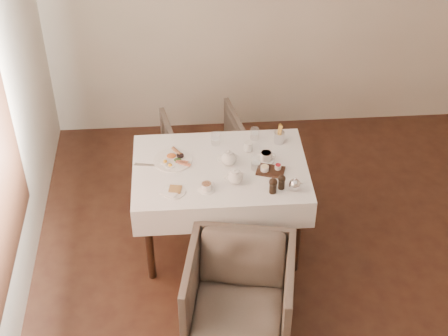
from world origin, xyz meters
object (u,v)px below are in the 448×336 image
at_px(breakfast_plate, 173,160).
at_px(teapot_centre, 228,157).
at_px(armchair_near, 239,294).
at_px(table, 220,179).
at_px(armchair_far, 203,147).

distance_m(breakfast_plate, teapot_centre, 0.42).
xyz_separation_m(armchair_near, breakfast_plate, (-0.41, 0.95, 0.43)).
relative_size(table, teapot_centre, 7.97).
bearing_deg(table, teapot_centre, 24.24).
distance_m(armchair_near, armchair_far, 1.71).
bearing_deg(armchair_far, armchair_near, 83.71).
bearing_deg(breakfast_plate, table, -24.48).
xyz_separation_m(armchair_near, armchair_far, (-0.16, 1.70, -0.04)).
relative_size(armchair_far, teapot_centre, 4.03).
xyz_separation_m(table, breakfast_plate, (-0.34, 0.10, 0.13)).
distance_m(table, armchair_near, 0.90).
relative_size(table, armchair_far, 1.98).
bearing_deg(armchair_near, teapot_centre, 101.21).
bearing_deg(table, breakfast_plate, 163.30).
height_order(armchair_near, armchair_far, armchair_near).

